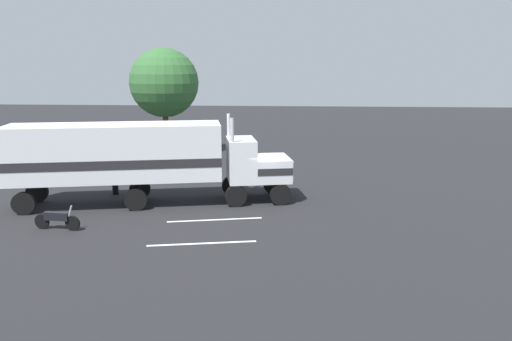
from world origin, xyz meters
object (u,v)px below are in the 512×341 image
at_px(motorcycle, 57,219).
at_px(person_bystander, 115,179).
at_px(semi_truck, 138,156).
at_px(tree_left, 164,83).
at_px(parked_car, 89,143).

bearing_deg(motorcycle, person_bystander, 85.79).
xyz_separation_m(semi_truck, tree_left, (-2.23, 14.30, 3.11)).
distance_m(semi_truck, motorcycle, 5.26).
relative_size(semi_truck, parked_car, 3.18).
xyz_separation_m(motorcycle, tree_left, (0.16, 18.51, 5.15)).
distance_m(person_bystander, tree_left, 13.40).
relative_size(semi_truck, motorcycle, 6.81).
relative_size(semi_truck, tree_left, 1.72).
relative_size(person_bystander, tree_left, 0.20).
height_order(motorcycle, tree_left, tree_left).
xyz_separation_m(semi_truck, parked_car, (-8.70, 14.53, -1.72)).
distance_m(motorcycle, tree_left, 19.22).
relative_size(parked_car, motorcycle, 2.14).
height_order(semi_truck, parked_car, semi_truck).
bearing_deg(semi_truck, motorcycle, -119.60).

